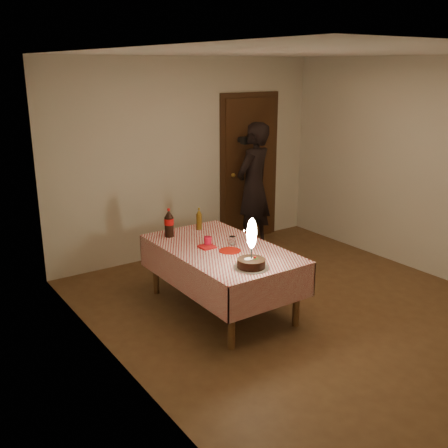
{
  "coord_description": "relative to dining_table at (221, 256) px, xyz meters",
  "views": [
    {
      "loc": [
        -3.52,
        -3.74,
        2.49
      ],
      "look_at": [
        -0.67,
        0.43,
        0.95
      ],
      "focal_mm": 42.0,
      "sensor_mm": 36.0,
      "label": 1
    }
  ],
  "objects": [
    {
      "name": "amber_bottle_right",
      "position": [
        0.14,
        0.66,
        0.21
      ],
      "size": [
        0.06,
        0.06,
        0.26
      ],
      "color": "#5A3F0F",
      "rests_on": "dining_table"
    },
    {
      "name": "clear_cup",
      "position": [
        0.15,
        0.01,
        0.14
      ],
      "size": [
        0.07,
        0.07,
        0.09
      ],
      "primitive_type": "cylinder",
      "color": "silver",
      "rests_on": "dining_table"
    },
    {
      "name": "room_shell",
      "position": [
        0.7,
        -0.4,
        1.06
      ],
      "size": [
        4.04,
        4.54,
        2.62
      ],
      "color": "beige",
      "rests_on": "ground"
    },
    {
      "name": "ground",
      "position": [
        0.67,
        -0.48,
        -0.59
      ],
      "size": [
        4.0,
        4.5,
        0.01
      ],
      "primitive_type": "cube",
      "color": "brown",
      "rests_on": "ground"
    },
    {
      "name": "dining_table",
      "position": [
        0.0,
        0.0,
        0.0
      ],
      "size": [
        1.02,
        1.72,
        0.68
      ],
      "color": "brown",
      "rests_on": "ground"
    },
    {
      "name": "birthday_cake",
      "position": [
        -0.08,
        -0.62,
        0.22
      ],
      "size": [
        0.33,
        0.33,
        0.48
      ],
      "color": "white",
      "rests_on": "dining_table"
    },
    {
      "name": "napkin_stack",
      "position": [
        -0.12,
        0.08,
        0.1
      ],
      "size": [
        0.15,
        0.15,
        0.02
      ],
      "primitive_type": "cube",
      "color": "red",
      "rests_on": "dining_table"
    },
    {
      "name": "red_plate",
      "position": [
        0.01,
        -0.13,
        0.1
      ],
      "size": [
        0.22,
        0.22,
        0.01
      ],
      "primitive_type": "cylinder",
      "color": "#B8170C",
      "rests_on": "dining_table"
    },
    {
      "name": "cola_bottle",
      "position": [
        -0.26,
        0.63,
        0.25
      ],
      "size": [
        0.1,
        0.1,
        0.32
      ],
      "color": "black",
      "rests_on": "dining_table"
    },
    {
      "name": "red_cup",
      "position": [
        -0.09,
        0.12,
        0.14
      ],
      "size": [
        0.08,
        0.08,
        0.1
      ],
      "primitive_type": "cylinder",
      "color": "#AC0B22",
      "rests_on": "dining_table"
    },
    {
      "name": "photographer",
      "position": [
        1.47,
        1.37,
        0.29
      ],
      "size": [
        0.75,
        0.62,
        1.76
      ],
      "color": "black",
      "rests_on": "ground"
    }
  ]
}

